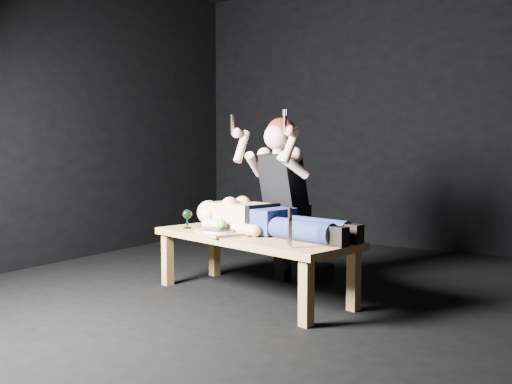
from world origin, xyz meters
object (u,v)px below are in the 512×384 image
lying_man (268,216)px  carving_knife (290,228)px  goblet (187,219)px  table (252,265)px  serving_tray (219,233)px  kneeling_woman (290,199)px

lying_man → carving_knife: 0.61m
goblet → carving_knife: (1.08, -0.34, 0.05)m
table → goblet: size_ratio=10.74×
carving_knife → goblet: bearing=176.7°
table → carving_knife: size_ratio=6.40×
lying_man → serving_tray: lying_man is taller
lying_man → serving_tray: (-0.27, -0.23, -0.11)m
lying_man → kneeling_woman: 0.43m
lying_man → goblet: lying_man is taller
kneeling_woman → carving_knife: kneeling_woman is taller
table → kneeling_woman: 0.68m
serving_tray → lying_man: bearing=40.3°
serving_tray → carving_knife: size_ratio=1.34×
goblet → kneeling_woman: bearing=40.9°
kneeling_woman → goblet: 0.82m
serving_tray → carving_knife: carving_knife is taller
table → carving_knife: (0.49, -0.35, 0.35)m
kneeling_woman → carving_knife: (0.47, -0.87, -0.10)m
lying_man → carving_knife: (0.42, -0.44, -0.00)m
table → serving_tray: serving_tray is taller
lying_man → table: bearing=-112.1°
kneeling_woman → lying_man: bearing=-67.2°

